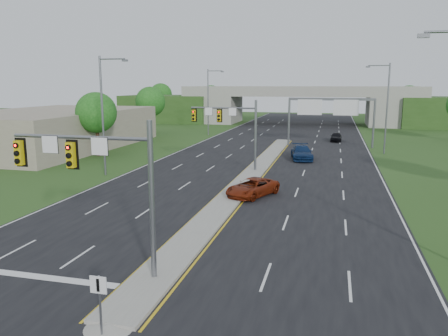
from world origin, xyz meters
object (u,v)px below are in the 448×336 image
Objects in this scene: signal_mast_far at (233,123)px; car_far_b at (302,152)px; overpass at (300,108)px; keep_right_sign at (99,295)px; car_far_c at (336,137)px; sign_gantry at (330,109)px; signal_mast_near at (101,172)px; car_far_a at (252,187)px.

car_far_b is at bearing 53.82° from signal_mast_far.
car_far_b is (3.91, -46.64, -2.74)m from overpass.
car_far_c is at bearing 82.10° from keep_right_sign.
signal_mast_far reaches higher than sign_gantry.
overpass reaches higher than keep_right_sign.
car_far_c is at bearing -75.00° from overpass.
signal_mast_near is at bearing -98.93° from car_far_c.
car_far_c is (7.73, -28.84, -2.86)m from overpass.
keep_right_sign is at bearing -85.61° from signal_mast_far.
overpass is (2.26, 55.07, -1.17)m from signal_mast_far.
signal_mast_far is 11.16m from car_far_b.
sign_gantry is 2.38× the size of car_far_a.
signal_mast_far is at bearing -135.61° from car_far_b.
sign_gantry is 0.14× the size of overpass.
sign_gantry reaches higher than car_far_b.
signal_mast_far is at bearing 136.17° from car_far_a.
signal_mast_near is 5.94m from keep_right_sign.
overpass is at bearing 90.00° from keep_right_sign.
signal_mast_near is 16.48m from car_far_a.
keep_right_sign is at bearing -97.70° from sign_gantry.
overpass is 14.59× the size of car_far_b.
keep_right_sign is 0.40× the size of car_far_b.
signal_mast_near is 45.88m from sign_gantry.
car_far_c is (3.82, 17.80, -0.12)m from car_far_b.
car_far_a is (-5.18, -29.46, -4.54)m from sign_gantry.
keep_right_sign reaches higher than car_far_a.
car_far_b is 18.20m from car_far_c.
signal_mast_near reaches higher than sign_gantry.
car_far_a is 0.89× the size of car_far_b.
signal_mast_near is 0.60× the size of sign_gantry.
signal_mast_far reaches higher than car_far_c.
sign_gantry is 35.75m from overpass.
sign_gantry is at bearing -79.21° from overpass.
car_far_c is at bearing 104.59° from car_far_a.
signal_mast_far is 0.09× the size of overpass.
signal_mast_near is at bearing -90.00° from signal_mast_far.
car_far_b reaches higher than car_far_a.
overpass reaches higher than sign_gantry.
keep_right_sign is 84.55m from overpass.
signal_mast_far is 3.18× the size of keep_right_sign.
car_far_a is 36.24m from car_far_c.
signal_mast_near is 25.00m from signal_mast_far.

